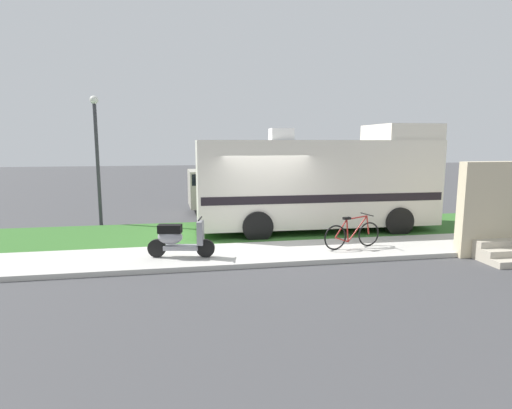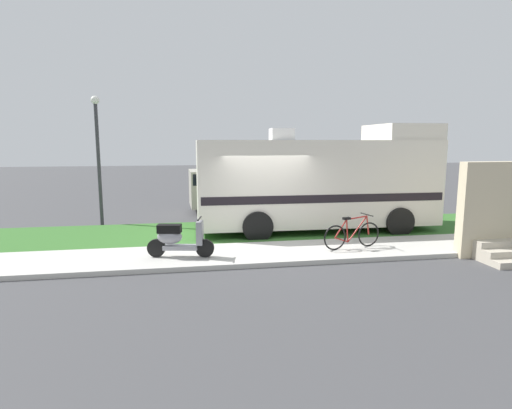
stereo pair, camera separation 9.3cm
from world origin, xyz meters
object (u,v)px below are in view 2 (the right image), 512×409
(pickup_truck_near, at_px, (242,189))
(street_lamp_post, at_px, (98,148))
(motorhome_rv, at_px, (319,181))
(bottle_spare, at_px, (501,240))
(bicycle, at_px, (352,234))
(scooter, at_px, (178,238))
(bottle_green, at_px, (499,241))

(pickup_truck_near, bearing_deg, street_lamp_post, -158.97)
(motorhome_rv, relative_size, bottle_spare, 26.42)
(bicycle, distance_m, street_lamp_post, 8.94)
(motorhome_rv, bearing_deg, scooter, -147.93)
(bottle_green, bearing_deg, motorhome_rv, 142.88)
(motorhome_rv, height_order, bicycle, motorhome_rv)
(bicycle, bearing_deg, bottle_spare, -3.66)
(motorhome_rv, distance_m, street_lamp_post, 7.53)
(motorhome_rv, relative_size, street_lamp_post, 1.72)
(pickup_truck_near, bearing_deg, scooter, -110.00)
(bottle_spare, xyz_separation_m, street_lamp_post, (-11.34, 5.15, 2.42))
(motorhome_rv, bearing_deg, bicycle, -89.49)
(motorhome_rv, xyz_separation_m, pickup_truck_near, (-1.92, 4.17, -0.70))
(motorhome_rv, relative_size, bicycle, 4.54)
(bicycle, distance_m, bottle_spare, 4.20)
(motorhome_rv, distance_m, bottle_green, 5.31)
(pickup_truck_near, distance_m, bottle_spare, 9.45)
(bicycle, bearing_deg, street_lamp_post, 145.70)
(scooter, height_order, pickup_truck_near, pickup_truck_near)
(bottle_spare, distance_m, street_lamp_post, 12.69)
(bicycle, bearing_deg, pickup_truck_near, 105.74)
(bicycle, distance_m, bottle_green, 4.08)
(bicycle, relative_size, street_lamp_post, 0.38)
(bottle_green, relative_size, bottle_spare, 0.98)
(pickup_truck_near, relative_size, bottle_green, 20.04)
(motorhome_rv, xyz_separation_m, scooter, (-4.45, -2.79, -1.05))
(bottle_green, bearing_deg, scooter, 177.98)
(bicycle, xyz_separation_m, pickup_truck_near, (-1.94, 6.89, 0.44))
(pickup_truck_near, xyz_separation_m, bottle_green, (6.00, -7.26, -0.69))
(motorhome_rv, relative_size, scooter, 4.70)
(bottle_spare, bearing_deg, bicycle, 176.34)
(bicycle, height_order, street_lamp_post, street_lamp_post)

